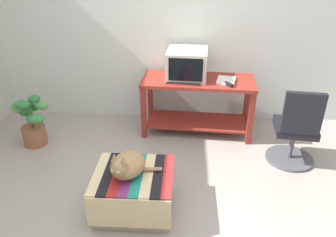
{
  "coord_description": "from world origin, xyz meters",
  "views": [
    {
      "loc": [
        0.17,
        -2.16,
        2.11
      ],
      "look_at": [
        -0.01,
        0.85,
        0.55
      ],
      "focal_mm": 35.16,
      "sensor_mm": 36.0,
      "label": 1
    }
  ],
  "objects_px": {
    "book": "(226,81)",
    "ottoman_with_blanket": "(134,191)",
    "tv_monitor": "(187,64)",
    "cat": "(127,165)",
    "potted_plant": "(32,123)",
    "stapler": "(229,84)",
    "desk": "(197,96)",
    "keyboard": "(184,82)",
    "office_chair": "(296,132)"
  },
  "relations": [
    {
      "from": "tv_monitor",
      "to": "cat",
      "type": "relative_size",
      "value": 1.11
    },
    {
      "from": "cat",
      "to": "desk",
      "type": "bearing_deg",
      "value": 87.75
    },
    {
      "from": "book",
      "to": "desk",
      "type": "bearing_deg",
      "value": -179.04
    },
    {
      "from": "potted_plant",
      "to": "stapler",
      "type": "distance_m",
      "value": 2.35
    },
    {
      "from": "book",
      "to": "ottoman_with_blanket",
      "type": "distance_m",
      "value": 1.77
    },
    {
      "from": "tv_monitor",
      "to": "ottoman_with_blanket",
      "type": "relative_size",
      "value": 0.76
    },
    {
      "from": "tv_monitor",
      "to": "stapler",
      "type": "distance_m",
      "value": 0.57
    },
    {
      "from": "book",
      "to": "ottoman_with_blanket",
      "type": "height_order",
      "value": "book"
    },
    {
      "from": "cat",
      "to": "keyboard",
      "type": "bearing_deg",
      "value": 92.2
    },
    {
      "from": "stapler",
      "to": "keyboard",
      "type": "bearing_deg",
      "value": 131.51
    },
    {
      "from": "ottoman_with_blanket",
      "to": "keyboard",
      "type": "bearing_deg",
      "value": 73.27
    },
    {
      "from": "potted_plant",
      "to": "stapler",
      "type": "relative_size",
      "value": 5.5
    },
    {
      "from": "desk",
      "to": "office_chair",
      "type": "distance_m",
      "value": 1.23
    },
    {
      "from": "keyboard",
      "to": "cat",
      "type": "bearing_deg",
      "value": -101.13
    },
    {
      "from": "book",
      "to": "stapler",
      "type": "relative_size",
      "value": 2.3
    },
    {
      "from": "cat",
      "to": "office_chair",
      "type": "height_order",
      "value": "office_chair"
    },
    {
      "from": "office_chair",
      "to": "stapler",
      "type": "bearing_deg",
      "value": -27.37
    },
    {
      "from": "cat",
      "to": "office_chair",
      "type": "xyz_separation_m",
      "value": [
        1.65,
        0.85,
        -0.1
      ]
    },
    {
      "from": "desk",
      "to": "book",
      "type": "distance_m",
      "value": 0.41
    },
    {
      "from": "tv_monitor",
      "to": "cat",
      "type": "distance_m",
      "value": 1.69
    },
    {
      "from": "keyboard",
      "to": "cat",
      "type": "height_order",
      "value": "keyboard"
    },
    {
      "from": "cat",
      "to": "stapler",
      "type": "xyz_separation_m",
      "value": [
        0.97,
        1.31,
        0.24
      ]
    },
    {
      "from": "keyboard",
      "to": "potted_plant",
      "type": "bearing_deg",
      "value": -162.82
    },
    {
      "from": "ottoman_with_blanket",
      "to": "book",
      "type": "bearing_deg",
      "value": 57.34
    },
    {
      "from": "tv_monitor",
      "to": "stapler",
      "type": "relative_size",
      "value": 4.8
    },
    {
      "from": "ottoman_with_blanket",
      "to": "cat",
      "type": "distance_m",
      "value": 0.3
    },
    {
      "from": "book",
      "to": "potted_plant",
      "type": "relative_size",
      "value": 0.42
    },
    {
      "from": "potted_plant",
      "to": "keyboard",
      "type": "bearing_deg",
      "value": 10.29
    },
    {
      "from": "tv_monitor",
      "to": "office_chair",
      "type": "xyz_separation_m",
      "value": [
        1.17,
        -0.73,
        -0.49
      ]
    },
    {
      "from": "tv_monitor",
      "to": "book",
      "type": "relative_size",
      "value": 2.08
    },
    {
      "from": "keyboard",
      "to": "cat",
      "type": "relative_size",
      "value": 0.84
    },
    {
      "from": "tv_monitor",
      "to": "office_chair",
      "type": "distance_m",
      "value": 1.46
    },
    {
      "from": "tv_monitor",
      "to": "keyboard",
      "type": "xyz_separation_m",
      "value": [
        -0.03,
        -0.19,
        -0.15
      ]
    },
    {
      "from": "ottoman_with_blanket",
      "to": "potted_plant",
      "type": "height_order",
      "value": "potted_plant"
    },
    {
      "from": "keyboard",
      "to": "office_chair",
      "type": "distance_m",
      "value": 1.36
    },
    {
      "from": "keyboard",
      "to": "stapler",
      "type": "distance_m",
      "value": 0.52
    },
    {
      "from": "tv_monitor",
      "to": "book",
      "type": "distance_m",
      "value": 0.51
    },
    {
      "from": "ottoman_with_blanket",
      "to": "stapler",
      "type": "xyz_separation_m",
      "value": [
        0.93,
        1.28,
        0.53
      ]
    },
    {
      "from": "stapler",
      "to": "tv_monitor",
      "type": "bearing_deg",
      "value": 111.63
    },
    {
      "from": "cat",
      "to": "potted_plant",
      "type": "distance_m",
      "value": 1.71
    },
    {
      "from": "tv_monitor",
      "to": "cat",
      "type": "height_order",
      "value": "tv_monitor"
    },
    {
      "from": "cat",
      "to": "stapler",
      "type": "distance_m",
      "value": 1.65
    },
    {
      "from": "keyboard",
      "to": "ottoman_with_blanket",
      "type": "bearing_deg",
      "value": -99.84
    },
    {
      "from": "book",
      "to": "ottoman_with_blanket",
      "type": "bearing_deg",
      "value": -110.76
    },
    {
      "from": "keyboard",
      "to": "office_chair",
      "type": "bearing_deg",
      "value": -17.5
    },
    {
      "from": "ottoman_with_blanket",
      "to": "potted_plant",
      "type": "distance_m",
      "value": 1.72
    },
    {
      "from": "stapler",
      "to": "office_chair",
      "type": "bearing_deg",
      "value": -73.88
    },
    {
      "from": "book",
      "to": "stapler",
      "type": "xyz_separation_m",
      "value": [
        0.02,
        -0.14,
        0.0
      ]
    },
    {
      "from": "cat",
      "to": "stapler",
      "type": "relative_size",
      "value": 4.3
    },
    {
      "from": "keyboard",
      "to": "book",
      "type": "xyz_separation_m",
      "value": [
        0.5,
        0.06,
        0.0
      ]
    }
  ]
}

